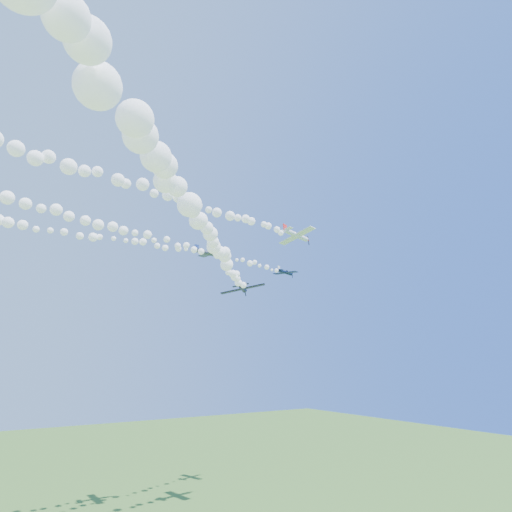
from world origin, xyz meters
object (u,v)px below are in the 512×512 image
plane_grey (209,253)px  plane_black (243,288)px  plane_navy (285,272)px  plane_white (297,235)px

plane_grey → plane_black: size_ratio=1.20×
plane_navy → plane_grey: (-22.54, -4.93, 0.38)m
plane_black → plane_navy: bearing=-9.2°
plane_grey → plane_black: plane_grey is taller
plane_white → plane_grey: (-15.25, 8.53, -4.11)m
plane_white → plane_navy: size_ratio=1.29×
plane_white → plane_navy: 15.94m
plane_white → plane_navy: (7.28, 13.46, -4.49)m
plane_grey → plane_navy: bearing=10.7°
plane_grey → plane_white: bearing=-30.9°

